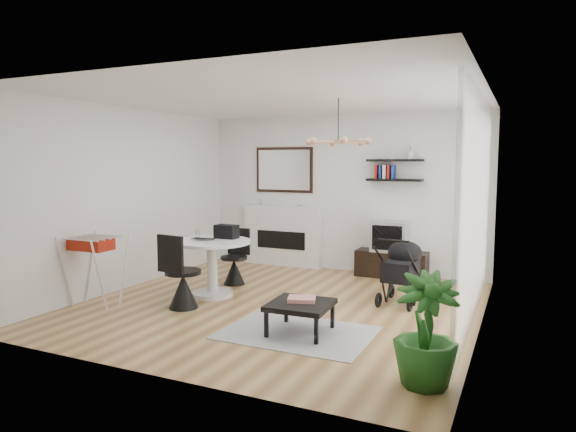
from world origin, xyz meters
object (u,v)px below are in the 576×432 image
at_px(fireplace, 283,228).
at_px(coffee_table, 300,306).
at_px(crt_tv, 390,236).
at_px(stroller, 402,274).
at_px(potted_plant, 426,330).
at_px(drying_rack, 95,269).
at_px(dining_table, 212,259).
at_px(tv_console, 391,264).

xyz_separation_m(fireplace, coffee_table, (1.81, -3.34, -0.37)).
bearing_deg(crt_tv, stroller, -70.65).
distance_m(fireplace, stroller, 3.04).
relative_size(fireplace, potted_plant, 2.23).
relative_size(fireplace, drying_rack, 2.32).
height_order(dining_table, drying_rack, drying_rack).
xyz_separation_m(fireplace, tv_console, (2.05, -0.14, -0.47)).
bearing_deg(drying_rack, coffee_table, 1.06).
distance_m(crt_tv, dining_table, 3.01).
bearing_deg(drying_rack, stroller, 25.37).
xyz_separation_m(fireplace, dining_table, (0.04, -2.39, -0.16)).
bearing_deg(tv_console, crt_tv, -172.80).
bearing_deg(stroller, dining_table, -158.49).
height_order(dining_table, stroller, stroller).
distance_m(dining_table, drying_rack, 1.55).
distance_m(drying_rack, stroller, 4.07).
relative_size(tv_console, stroller, 1.24).
relative_size(fireplace, dining_table, 1.98).
height_order(tv_console, stroller, stroller).
relative_size(dining_table, stroller, 1.17).
xyz_separation_m(drying_rack, potted_plant, (4.38, -0.65, -0.01)).
xyz_separation_m(crt_tv, dining_table, (-1.99, -2.25, -0.16)).
bearing_deg(dining_table, potted_plant, -27.92).
distance_m(tv_console, stroller, 1.58).
relative_size(crt_tv, dining_table, 0.53).
relative_size(dining_table, coffee_table, 1.57).
bearing_deg(crt_tv, coffee_table, -93.91).
height_order(stroller, coffee_table, stroller).
bearing_deg(tv_console, dining_table, -131.78).
xyz_separation_m(dining_table, drying_rack, (-1.12, -1.07, -0.04)).
bearing_deg(dining_table, tv_console, 48.22).
xyz_separation_m(coffee_table, potted_plant, (1.49, -0.78, 0.17)).
distance_m(dining_table, coffee_table, 2.02).
height_order(crt_tv, stroller, crt_tv).
xyz_separation_m(stroller, coffee_table, (-0.74, -1.71, -0.09)).
relative_size(fireplace, stroller, 2.31).
distance_m(stroller, coffee_table, 1.87).
height_order(tv_console, coffee_table, tv_console).
xyz_separation_m(tv_console, potted_plant, (1.25, -3.98, 0.27)).
bearing_deg(drying_rack, fireplace, 71.18).
height_order(tv_console, potted_plant, potted_plant).
bearing_deg(dining_table, crt_tv, 48.55).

